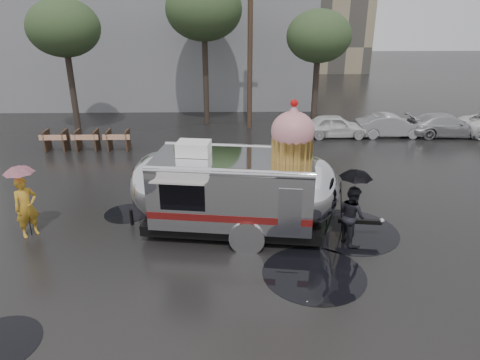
{
  "coord_description": "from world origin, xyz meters",
  "views": [
    {
      "loc": [
        1.37,
        -10.12,
        6.5
      ],
      "look_at": [
        1.66,
        1.71,
        1.7
      ],
      "focal_mm": 32.0,
      "sensor_mm": 36.0,
      "label": 1
    }
  ],
  "objects_px": {
    "person_left": "(26,207)",
    "tripod": "(334,202)",
    "person_right": "(352,215)",
    "airstream_trailer": "(237,187)"
  },
  "relations": [
    {
      "from": "tripod",
      "to": "person_left",
      "type": "bearing_deg",
      "value": 165.49
    },
    {
      "from": "person_left",
      "to": "tripod",
      "type": "distance_m",
      "value": 9.29
    },
    {
      "from": "airstream_trailer",
      "to": "person_right",
      "type": "height_order",
      "value": "airstream_trailer"
    },
    {
      "from": "person_right",
      "to": "tripod",
      "type": "distance_m",
      "value": 0.87
    },
    {
      "from": "tripod",
      "to": "airstream_trailer",
      "type": "bearing_deg",
      "value": 164.51
    },
    {
      "from": "person_left",
      "to": "tripod",
      "type": "relative_size",
      "value": 1.17
    },
    {
      "from": "airstream_trailer",
      "to": "person_right",
      "type": "distance_m",
      "value": 3.48
    },
    {
      "from": "person_left",
      "to": "person_right",
      "type": "xyz_separation_m",
      "value": [
        9.63,
        -0.68,
        -0.04
      ]
    },
    {
      "from": "airstream_trailer",
      "to": "person_left",
      "type": "xyz_separation_m",
      "value": [
        -6.31,
        -0.12,
        -0.55
      ]
    },
    {
      "from": "airstream_trailer",
      "to": "person_left",
      "type": "bearing_deg",
      "value": -171.13
    }
  ]
}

